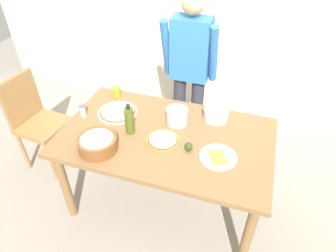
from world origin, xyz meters
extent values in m
plane|color=gray|center=(0.00, 0.00, 0.00)|extent=(8.00, 8.00, 0.00)
cube|color=silver|center=(0.00, 1.60, 1.30)|extent=(5.60, 0.10, 2.60)
cube|color=brown|center=(0.00, 0.00, 0.74)|extent=(1.60, 0.96, 0.04)
cylinder|color=brown|center=(-0.72, -0.40, 0.36)|extent=(0.07, 0.07, 0.72)
cylinder|color=brown|center=(0.72, -0.40, 0.36)|extent=(0.07, 0.07, 0.72)
cylinder|color=brown|center=(-0.72, 0.40, 0.36)|extent=(0.07, 0.07, 0.72)
cylinder|color=brown|center=(0.72, 0.40, 0.36)|extent=(0.07, 0.07, 0.72)
cylinder|color=#2D2D38|center=(-0.11, 0.76, 0.42)|extent=(0.12, 0.12, 0.85)
cylinder|color=#2D2D38|center=(0.07, 0.76, 0.42)|extent=(0.12, 0.12, 0.85)
cube|color=#2D6BAD|center=(-0.02, 0.76, 1.12)|extent=(0.34, 0.20, 0.55)
cylinder|color=#2D6BAD|center=(-0.23, 0.71, 1.12)|extent=(0.07, 0.21, 0.55)
cylinder|color=#2D6BAD|center=(0.19, 0.71, 1.12)|extent=(0.07, 0.21, 0.55)
sphere|color=tan|center=(-0.02, 0.76, 1.52)|extent=(0.20, 0.20, 0.20)
cube|color=olive|center=(-1.25, 0.09, 0.47)|extent=(0.44, 0.44, 0.05)
cube|color=olive|center=(-1.43, 0.11, 0.72)|extent=(0.08, 0.38, 0.45)
cylinder|color=olive|center=(-1.10, -0.10, 0.23)|extent=(0.04, 0.04, 0.45)
cylinder|color=olive|center=(-1.06, 0.24, 0.23)|extent=(0.04, 0.04, 0.45)
cylinder|color=olive|center=(-1.44, -0.06, 0.23)|extent=(0.04, 0.04, 0.45)
cylinder|color=olive|center=(-1.40, 0.28, 0.23)|extent=(0.04, 0.04, 0.45)
cylinder|color=beige|center=(-0.47, 0.14, 0.77)|extent=(0.33, 0.33, 0.01)
cylinder|color=#B22D1E|center=(-0.47, 0.14, 0.77)|extent=(0.29, 0.29, 0.00)
cylinder|color=beige|center=(-0.47, 0.14, 0.78)|extent=(0.27, 0.27, 0.00)
cylinder|color=#C67A33|center=(0.00, -0.07, 0.77)|extent=(0.25, 0.25, 0.01)
cylinder|color=#B22D1E|center=(0.00, -0.07, 0.77)|extent=(0.22, 0.22, 0.00)
cylinder|color=beige|center=(0.00, -0.07, 0.78)|extent=(0.21, 0.21, 0.00)
cylinder|color=white|center=(0.42, -0.12, 0.77)|extent=(0.26, 0.26, 0.01)
cube|color=#CC8438|center=(0.42, -0.14, 0.78)|extent=(0.16, 0.17, 0.01)
cylinder|color=brown|center=(-0.41, -0.30, 0.81)|extent=(0.28, 0.28, 0.10)
ellipsoid|color=beige|center=(-0.41, -0.30, 0.85)|extent=(0.25, 0.25, 0.05)
cylinder|color=#B7B7BC|center=(0.32, 0.32, 0.80)|extent=(0.20, 0.20, 0.08)
cylinder|color=#47561E|center=(-0.27, -0.05, 0.87)|extent=(0.07, 0.07, 0.22)
cylinder|color=black|center=(-0.27, -0.05, 1.00)|extent=(0.03, 0.03, 0.04)
cylinder|color=#B7B7BC|center=(0.03, 0.17, 0.82)|extent=(0.17, 0.17, 0.12)
torus|color=#A5A5AD|center=(0.03, 0.17, 0.88)|extent=(0.17, 0.17, 0.01)
cylinder|color=orange|center=(-0.59, 0.38, 0.80)|extent=(0.07, 0.07, 0.08)
cylinder|color=white|center=(-0.72, 0.02, 0.81)|extent=(0.04, 0.04, 0.09)
cylinder|color=#D84C66|center=(-0.72, 0.02, 0.86)|extent=(0.04, 0.04, 0.02)
ellipsoid|color=#2D4219|center=(0.21, -0.11, 0.80)|extent=(0.06, 0.06, 0.07)
camera|label=1|loc=(0.56, -1.65, 2.24)|focal=32.16mm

